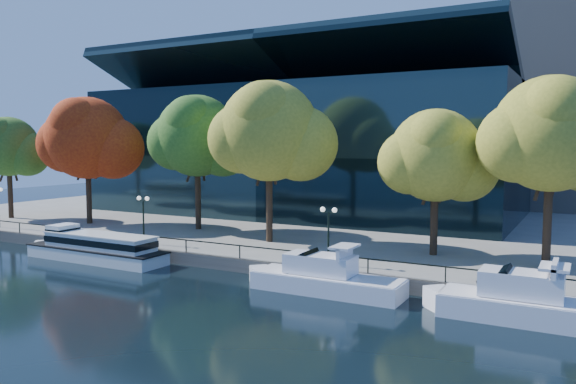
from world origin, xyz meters
The scene contains 15 objects.
ground centered at (0.00, 0.00, 0.00)m, with size 160.00×160.00×0.00m, color black.
promenade centered at (0.00, 36.38, 0.50)m, with size 90.00×67.08×1.00m.
railing centered at (0.00, 3.25, 1.94)m, with size 88.20×0.08×0.99m.
convention_building centered at (-4.00, 31.79, 8.51)m, with size 50.00×24.57×21.43m.
tour_boat centered at (-7.71, 0.97, 1.14)m, with size 14.16×3.16×2.69m.
cruiser_near centered at (12.71, 0.92, 0.98)m, with size 10.86×2.80×3.15m.
cruiser_far centered at (24.57, 0.70, 1.08)m, with size 10.40×2.88×3.40m.
tree_0 centered at (-30.34, 9.73, 8.96)m, with size 8.39×6.88×11.47m.
tree_1 centered at (-18.94, 10.83, 9.84)m, with size 10.76×8.82×13.33m.
tree_2 centered at (-6.35, 13.20, 10.01)m, with size 9.99×8.19×13.19m.
tree_3 centered at (3.49, 10.38, 10.31)m, with size 10.71×8.79×13.79m.
tree_4 centered at (17.35, 11.38, 8.40)m, with size 8.72×7.15×11.05m.
tree_5 centered at (25.24, 10.37, 9.92)m, with size 9.71×7.96×12.98m.
lamp_1 centered at (-5.52, 4.50, 3.98)m, with size 1.26×0.36×4.03m.
lamp_2 centered at (11.59, 4.50, 3.98)m, with size 1.26×0.36×4.03m.
Camera 1 is at (27.63, -30.87, 9.43)m, focal length 35.00 mm.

